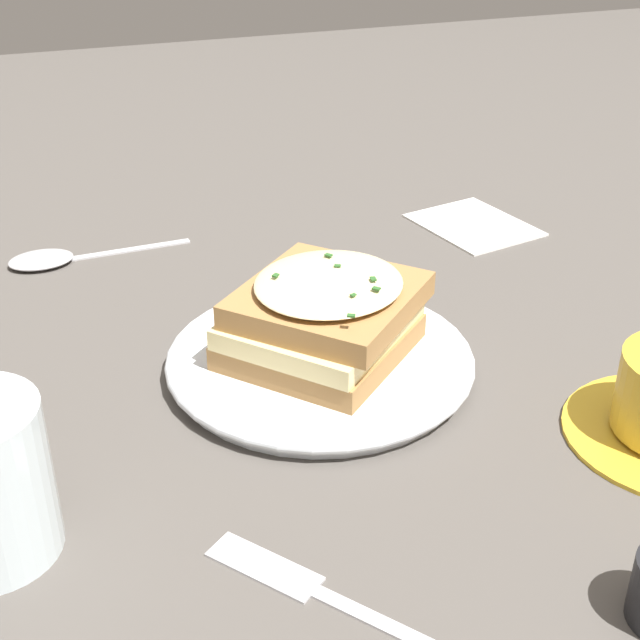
# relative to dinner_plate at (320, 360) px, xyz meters

# --- Properties ---
(ground_plane) EXTENTS (2.40, 2.40, 0.00)m
(ground_plane) POSITION_rel_dinner_plate_xyz_m (-0.01, 0.02, -0.01)
(ground_plane) COLOR #514C47
(dinner_plate) EXTENTS (0.23, 0.23, 0.02)m
(dinner_plate) POSITION_rel_dinner_plate_xyz_m (0.00, 0.00, 0.00)
(dinner_plate) COLOR white
(dinner_plate) RESTS_ON ground_plane
(sandwich) EXTENTS (0.17, 0.18, 0.06)m
(sandwich) POSITION_rel_dinner_plate_xyz_m (0.00, 0.00, 0.04)
(sandwich) COLOR #A37542
(sandwich) RESTS_ON dinner_plate
(fork) EXTENTS (0.15, 0.12, 0.00)m
(fork) POSITION_rel_dinner_plate_xyz_m (0.21, -0.08, -0.01)
(fork) COLOR silver
(fork) RESTS_ON ground_plane
(spoon) EXTENTS (0.05, 0.18, 0.01)m
(spoon) POSITION_rel_dinner_plate_xyz_m (-0.27, -0.18, -0.01)
(spoon) COLOR silver
(spoon) RESTS_ON ground_plane
(napkin) EXTENTS (0.14, 0.12, 0.00)m
(napkin) POSITION_rel_dinner_plate_xyz_m (-0.21, 0.25, -0.01)
(napkin) COLOR white
(napkin) RESTS_ON ground_plane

